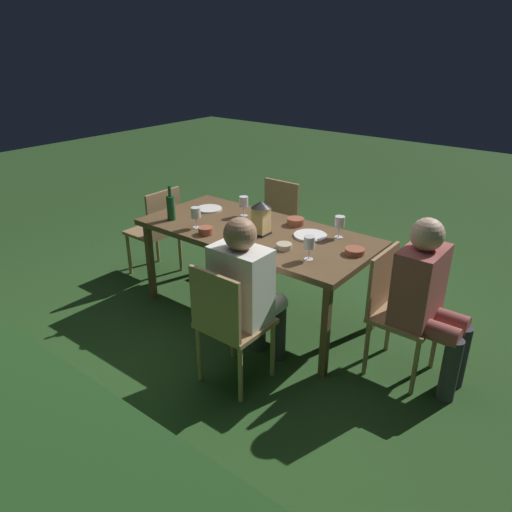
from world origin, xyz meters
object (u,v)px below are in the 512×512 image
(chair_side_left_b, at_px, (274,221))
(bowl_salad, at_px, (284,246))
(wine_glass_d, at_px, (244,202))
(bowl_olives, at_px, (355,251))
(chair_head_far, at_px, (157,228))
(wine_glass_a, at_px, (309,244))
(green_bottle_on_table, at_px, (171,207))
(wine_glass_b, at_px, (340,223))
(bowl_bread, at_px, (296,221))
(person_in_rust, at_px, (428,296))
(chair_head_near, at_px, (396,307))
(lantern_centerpiece, at_px, (261,216))
(wine_glass_c, at_px, (196,214))
(person_in_cream, at_px, (247,289))
(bowl_dip, at_px, (206,230))
(chair_side_right_a, at_px, (228,321))
(dining_table, at_px, (256,236))
(plate_b, at_px, (209,209))
(plate_a, at_px, (310,236))

(chair_side_left_b, distance_m, bowl_salad, 1.33)
(wine_glass_d, bearing_deg, bowl_olives, 172.97)
(chair_head_far, height_order, wine_glass_a, wine_glass_a)
(green_bottle_on_table, xyz_separation_m, wine_glass_b, (-1.29, -0.51, 0.01))
(bowl_olives, height_order, bowl_bread, bowl_bread)
(person_in_rust, bearing_deg, chair_side_left_b, -24.53)
(bowl_bread, height_order, bowl_salad, bowl_bread)
(chair_head_far, distance_m, chair_side_left_b, 1.13)
(chair_head_near, bearing_deg, lantern_centerpiece, 2.23)
(wine_glass_c, bearing_deg, chair_head_near, -170.99)
(person_in_cream, bearing_deg, bowl_dip, -25.82)
(chair_side_left_b, bearing_deg, green_bottle_on_table, 75.81)
(chair_head_near, relative_size, person_in_cream, 0.76)
(bowl_bread, bearing_deg, chair_side_right_a, 102.48)
(chair_head_near, relative_size, wine_glass_d, 5.15)
(bowl_salad, bearing_deg, person_in_cream, 94.56)
(dining_table, relative_size, plate_b, 8.43)
(wine_glass_a, xyz_separation_m, wine_glass_c, (1.03, 0.04, 0.00))
(wine_glass_a, relative_size, wine_glass_c, 1.00)
(person_in_rust, bearing_deg, bowl_salad, 9.58)
(plate_b, distance_m, bowl_olives, 1.47)
(dining_table, height_order, chair_head_near, chair_head_near)
(lantern_centerpiece, xyz_separation_m, bowl_dip, (0.34, 0.26, -0.12))
(wine_glass_b, distance_m, wine_glass_d, 0.88)
(chair_side_left_b, bearing_deg, lantern_centerpiece, 120.32)
(bowl_bread, bearing_deg, wine_glass_d, 10.70)
(green_bottle_on_table, distance_m, plate_a, 1.18)
(lantern_centerpiece, height_order, wine_glass_b, lantern_centerpiece)
(chair_head_far, distance_m, wine_glass_c, 0.92)
(person_in_rust, relative_size, wine_glass_d, 6.80)
(wine_glass_a, bearing_deg, lantern_centerpiece, -17.37)
(plate_b, xyz_separation_m, bowl_olives, (-1.46, 0.07, 0.01))
(wine_glass_a, relative_size, wine_glass_d, 1.00)
(wine_glass_d, xyz_separation_m, plate_b, (0.34, 0.07, -0.11))
(plate_a, relative_size, plate_b, 1.13)
(person_in_rust, distance_m, green_bottle_on_table, 2.12)
(dining_table, xyz_separation_m, bowl_olives, (-0.83, -0.06, 0.08))
(chair_side_left_b, distance_m, plate_b, 0.78)
(chair_head_far, relative_size, chair_side_left_b, 1.00)
(chair_side_right_a, bearing_deg, person_in_cream, -90.00)
(dining_table, xyz_separation_m, lantern_centerpiece, (-0.08, 0.04, 0.20))
(person_in_rust, xyz_separation_m, plate_b, (2.03, -0.13, 0.12))
(wine_glass_c, bearing_deg, bowl_bread, -137.05)
(person_in_rust, height_order, wine_glass_c, person_in_rust)
(chair_head_near, bearing_deg, chair_side_left_b, -27.07)
(person_in_rust, distance_m, wine_glass_a, 0.83)
(wine_glass_a, distance_m, bowl_dip, 0.89)
(person_in_cream, bearing_deg, plate_a, -88.71)
(chair_head_far, distance_m, green_bottle_on_table, 0.67)
(plate_b, distance_m, bowl_bread, 0.83)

